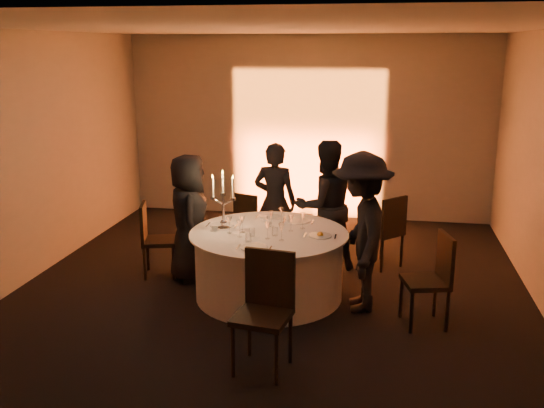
% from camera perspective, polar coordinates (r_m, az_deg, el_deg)
% --- Properties ---
extents(floor, '(7.00, 7.00, 0.00)m').
position_cam_1_polar(floor, '(7.12, -0.29, -8.61)').
color(floor, black).
rests_on(floor, ground).
extents(ceiling, '(7.00, 7.00, 0.00)m').
position_cam_1_polar(ceiling, '(6.54, -0.33, 16.31)').
color(ceiling, silver).
rests_on(ceiling, wall_back).
extents(wall_back, '(7.00, 0.00, 7.00)m').
position_cam_1_polar(wall_back, '(10.09, 3.40, 7.16)').
color(wall_back, '#A39E97').
rests_on(wall_back, floor).
extents(wall_front, '(7.00, 0.00, 7.00)m').
position_cam_1_polar(wall_front, '(3.43, -11.30, -8.15)').
color(wall_front, '#A39E97').
rests_on(wall_front, floor).
extents(wall_left, '(0.00, 7.00, 7.00)m').
position_cam_1_polar(wall_left, '(7.79, -22.59, 3.84)').
color(wall_left, '#A39E97').
rests_on(wall_left, floor).
extents(uplighter_fixture, '(0.25, 0.12, 0.10)m').
position_cam_1_polar(uplighter_fixture, '(10.09, 3.06, -1.25)').
color(uplighter_fixture, black).
rests_on(uplighter_fixture, floor).
extents(banquet_table, '(1.80, 1.80, 0.77)m').
position_cam_1_polar(banquet_table, '(6.98, -0.30, -5.71)').
color(banquet_table, black).
rests_on(banquet_table, floor).
extents(chair_left, '(0.50, 0.50, 0.93)m').
position_cam_1_polar(chair_left, '(7.70, -11.15, -2.91)').
color(chair_left, black).
rests_on(chair_left, floor).
extents(chair_back_left, '(0.47, 0.48, 0.85)m').
position_cam_1_polar(chair_back_left, '(8.44, -2.15, -1.42)').
color(chair_back_left, black).
rests_on(chair_back_left, floor).
extents(chair_back_right, '(0.60, 0.60, 0.96)m').
position_cam_1_polar(chair_back_right, '(7.95, 10.80, -2.19)').
color(chair_back_right, black).
rests_on(chair_back_right, floor).
extents(chair_right, '(0.52, 0.52, 0.98)m').
position_cam_1_polar(chair_right, '(6.44, 14.95, -6.43)').
color(chair_right, black).
rests_on(chair_right, floor).
extents(chair_front, '(0.53, 0.53, 1.06)m').
position_cam_1_polar(chair_front, '(5.43, -0.62, -9.32)').
color(chair_front, black).
rests_on(chair_front, floor).
extents(guest_left, '(0.72, 0.89, 1.57)m').
position_cam_1_polar(guest_left, '(7.45, -7.81, -1.29)').
color(guest_left, black).
rests_on(guest_left, floor).
extents(guest_back_left, '(0.62, 0.45, 1.59)m').
position_cam_1_polar(guest_back_left, '(8.07, 0.29, 0.20)').
color(guest_back_left, black).
rests_on(guest_back_left, floor).
extents(guest_back_right, '(1.02, 0.95, 1.69)m').
position_cam_1_polar(guest_back_right, '(7.72, 5.01, -0.18)').
color(guest_back_right, black).
rests_on(guest_back_right, floor).
extents(guest_right, '(0.80, 1.21, 1.75)m').
position_cam_1_polar(guest_right, '(6.58, 8.38, -2.65)').
color(guest_right, black).
rests_on(guest_right, floor).
extents(plate_left, '(0.36, 0.28, 0.01)m').
position_cam_1_polar(plate_left, '(7.12, -4.72, -2.00)').
color(plate_left, white).
rests_on(plate_left, banquet_table).
extents(plate_back_left, '(0.36, 0.27, 0.01)m').
position_cam_1_polar(plate_back_left, '(7.43, -0.13, -1.24)').
color(plate_back_left, white).
rests_on(plate_back_left, banquet_table).
extents(plate_back_right, '(0.36, 0.27, 0.01)m').
position_cam_1_polar(plate_back_right, '(7.26, 2.50, -1.64)').
color(plate_back_right, white).
rests_on(plate_back_right, banquet_table).
extents(plate_right, '(0.36, 0.26, 0.08)m').
position_cam_1_polar(plate_right, '(6.72, 4.55, -2.91)').
color(plate_right, white).
rests_on(plate_right, banquet_table).
extents(plate_front, '(0.36, 0.29, 0.01)m').
position_cam_1_polar(plate_front, '(6.32, -1.69, -4.12)').
color(plate_front, white).
rests_on(plate_front, banquet_table).
extents(coffee_cup, '(0.11, 0.11, 0.07)m').
position_cam_1_polar(coffee_cup, '(6.93, -5.40, -2.28)').
color(coffee_cup, white).
rests_on(coffee_cup, banquet_table).
extents(candelabra, '(0.29, 0.14, 0.70)m').
position_cam_1_polar(candelabra, '(6.93, -4.60, -0.44)').
color(candelabra, silver).
rests_on(candelabra, banquet_table).
extents(wine_glass_a, '(0.07, 0.07, 0.19)m').
position_cam_1_polar(wine_glass_a, '(6.86, 1.80, -1.46)').
color(wine_glass_a, white).
rests_on(wine_glass_a, banquet_table).
extents(wine_glass_b, '(0.07, 0.07, 0.19)m').
position_cam_1_polar(wine_glass_b, '(6.82, -2.80, -1.58)').
color(wine_glass_b, white).
rests_on(wine_glass_b, banquet_table).
extents(wine_glass_c, '(0.07, 0.07, 0.19)m').
position_cam_1_polar(wine_glass_c, '(6.52, 0.90, -2.32)').
color(wine_glass_c, white).
rests_on(wine_glass_c, banquet_table).
extents(wine_glass_d, '(0.07, 0.07, 0.19)m').
position_cam_1_polar(wine_glass_d, '(6.96, 2.90, -1.24)').
color(wine_glass_d, white).
rests_on(wine_glass_d, banquet_table).
extents(wine_glass_e, '(0.07, 0.07, 0.19)m').
position_cam_1_polar(wine_glass_e, '(7.17, 0.91, -0.74)').
color(wine_glass_e, white).
rests_on(wine_glass_e, banquet_table).
extents(wine_glass_f, '(0.07, 0.07, 0.19)m').
position_cam_1_polar(wine_glass_f, '(6.80, -4.05, -1.64)').
color(wine_glass_f, white).
rests_on(wine_glass_f, banquet_table).
extents(wine_glass_g, '(0.07, 0.07, 0.19)m').
position_cam_1_polar(wine_glass_g, '(6.58, -0.42, -2.16)').
color(wine_glass_g, white).
rests_on(wine_glass_g, banquet_table).
extents(wine_glass_h, '(0.07, 0.07, 0.19)m').
position_cam_1_polar(wine_glass_h, '(6.66, -3.07, -1.99)').
color(wine_glass_h, white).
rests_on(wine_glass_h, banquet_table).
extents(wine_glass_i, '(0.07, 0.07, 0.19)m').
position_cam_1_polar(wine_glass_i, '(7.03, -0.08, -1.06)').
color(wine_glass_i, white).
rests_on(wine_glass_i, banquet_table).
extents(tumbler_a, '(0.07, 0.07, 0.09)m').
position_cam_1_polar(tumbler_a, '(6.73, 0.27, -2.61)').
color(tumbler_a, white).
rests_on(tumbler_a, banquet_table).
extents(tumbler_b, '(0.07, 0.07, 0.09)m').
position_cam_1_polar(tumbler_b, '(6.51, -2.23, -3.20)').
color(tumbler_b, white).
rests_on(tumbler_b, banquet_table).
extents(tumbler_c, '(0.07, 0.07, 0.09)m').
position_cam_1_polar(tumbler_c, '(7.15, -0.28, -1.55)').
color(tumbler_c, white).
rests_on(tumbler_c, banquet_table).
extents(tumbler_d, '(0.07, 0.07, 0.09)m').
position_cam_1_polar(tumbler_d, '(6.71, -1.89, -2.67)').
color(tumbler_d, white).
rests_on(tumbler_d, banquet_table).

